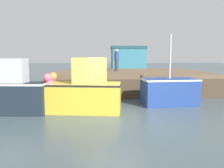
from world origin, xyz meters
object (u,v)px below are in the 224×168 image
Objects in this scene: fishing_boat_near_right at (81,91)px; dockworker at (117,60)px; fishing_boat_near_left at (3,94)px; rowboat at (182,98)px; fishing_boat_mid at (169,91)px.

dockworker reaches higher than fishing_boat_near_right.
fishing_boat_near_left is at bearing -128.94° from dockworker.
fishing_boat_near_left is at bearing -166.93° from rowboat.
fishing_boat_near_left is at bearing -170.25° from fishing_boat_mid.
fishing_boat_near_left is at bearing -178.41° from fishing_boat_near_right.
fishing_boat_mid is (7.96, 1.37, -0.16)m from fishing_boat_near_left.
fishing_boat_near_right is 5.88m from rowboat.
fishing_boat_near_right is at bearing -107.75° from dockworker.
fishing_boat_near_left reaches higher than rowboat.
fishing_boat_near_right is at bearing -160.18° from rowboat.
rowboat is at bearing 13.07° from fishing_boat_near_left.
fishing_boat_near_right is 2.38× the size of dockworker.
fishing_boat_near_right reaches higher than rowboat.
fishing_boat_mid is 2.23× the size of dockworker.
fishing_boat_near_right is at bearing -164.26° from fishing_boat_mid.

